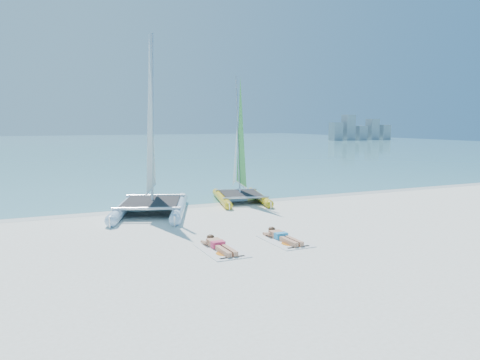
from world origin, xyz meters
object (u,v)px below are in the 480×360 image
at_px(towel_a, 221,250).
at_px(towel_b, 285,241).
at_px(catamaran_yellow, 239,160).
at_px(sunbather_a, 219,245).
at_px(catamaran_blue, 151,157).
at_px(sunbather_b, 282,236).

xyz_separation_m(towel_a, towel_b, (2.09, 0.15, 0.00)).
height_order(catamaran_yellow, sunbather_a, catamaran_yellow).
height_order(catamaran_blue, towel_a, catamaran_blue).
xyz_separation_m(catamaran_yellow, towel_b, (-1.86, -7.34, -1.81)).
bearing_deg(towel_b, sunbather_b, 90.00).
xyz_separation_m(towel_b, sunbather_b, (0.00, 0.19, 0.11)).
height_order(catamaran_yellow, towel_b, catamaran_yellow).
distance_m(catamaran_blue, towel_a, 6.56).
bearing_deg(catamaran_yellow, sunbather_b, -90.67).
bearing_deg(towel_b, catamaran_yellow, 75.76).
bearing_deg(catamaran_blue, catamaran_yellow, 37.62).
height_order(catamaran_blue, towel_b, catamaran_blue).
distance_m(catamaran_yellow, towel_a, 8.66).
distance_m(sunbather_a, sunbather_b, 2.10).
relative_size(sunbather_a, sunbather_b, 1.00).
height_order(catamaran_blue, catamaran_yellow, catamaran_blue).
xyz_separation_m(catamaran_blue, towel_a, (0.37, -6.18, -2.16)).
bearing_deg(catamaran_yellow, sunbather_a, -104.52).
bearing_deg(sunbather_b, towel_b, -90.00).
bearing_deg(towel_b, towel_a, -175.98).
bearing_deg(catamaran_yellow, towel_b, -90.30).
xyz_separation_m(catamaran_yellow, sunbather_a, (-3.95, -7.29, -1.70)).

